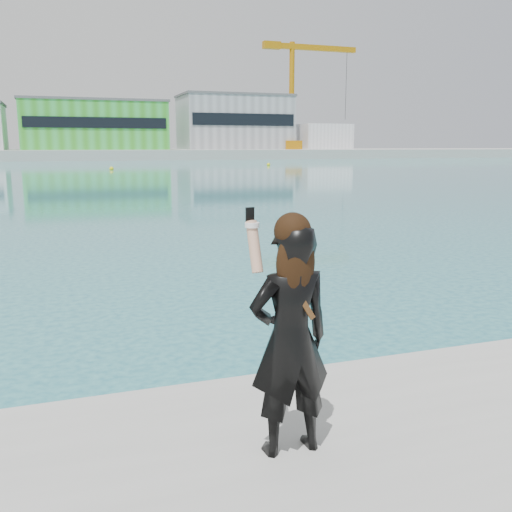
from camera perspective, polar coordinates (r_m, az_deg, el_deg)
The scene contains 9 objects.
far_quay at distance 133.77m, azimuth -19.26°, elevation 9.58°, with size 320.00×40.00×2.00m, color #9E9E99.
warehouse_green at distance 132.09m, azimuth -15.88°, elevation 12.48°, with size 30.60×16.36×10.50m.
warehouse_grey_right at distance 137.97m, azimuth -2.17°, elevation 13.22°, with size 25.50×15.35×12.50m.
ancillary_shed at distance 144.10m, azimuth 6.65°, elevation 11.76°, with size 12.00×10.00×6.00m, color silver.
dock_crane at distance 137.34m, azimuth 4.07°, elevation 16.05°, with size 23.00×4.00×24.00m.
flagpole_right at distance 126.86m, azimuth -9.14°, elevation 12.50°, with size 1.28×0.16×8.00m.
buoy_near at distance 71.67m, azimuth -14.25°, elevation 8.34°, with size 0.50×0.50×0.50m, color yellow.
buoy_extra at distance 84.28m, azimuth 1.26°, elevation 9.02°, with size 0.50×0.50×0.50m, color yellow.
woman at distance 3.89m, azimuth 3.43°, elevation -7.70°, with size 0.61×0.41×1.70m.
Camera 1 is at (-0.65, -3.76, 2.91)m, focal length 40.00 mm.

